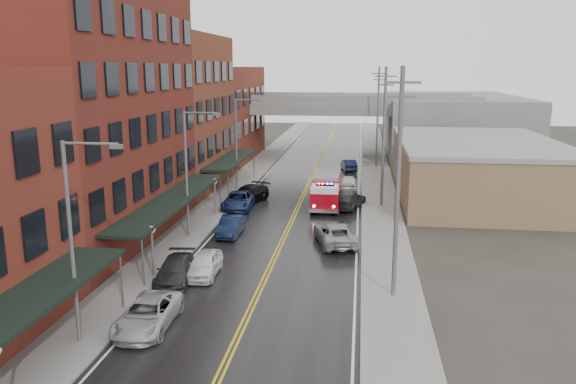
{
  "coord_description": "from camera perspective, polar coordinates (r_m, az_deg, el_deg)",
  "views": [
    {
      "loc": [
        5.27,
        -13.35,
        11.91
      ],
      "look_at": [
        0.08,
        26.4,
        3.0
      ],
      "focal_mm": 35.0,
      "sensor_mm": 36.0,
      "label": 1
    }
  ],
  "objects": [
    {
      "name": "brick_building_c",
      "position": [
        57.13,
        -11.67,
        7.85
      ],
      "size": [
        9.0,
        15.0,
        15.0
      ],
      "primitive_type": "cube",
      "color": "brown",
      "rests_on": "ground"
    },
    {
      "name": "utility_pole_1",
      "position": [
        48.71,
        9.71,
        5.75
      ],
      "size": [
        1.8,
        0.24,
        12.0
      ],
      "color": "#59595B",
      "rests_on": "ground"
    },
    {
      "name": "sidewalk_right",
      "position": [
        44.98,
        9.77,
        -2.91
      ],
      "size": [
        3.0,
        160.0,
        0.15
      ],
      "primitive_type": "cube",
      "color": "slate",
      "rests_on": "ground"
    },
    {
      "name": "utility_pole_2",
      "position": [
        68.61,
        9.1,
        7.69
      ],
      "size": [
        1.8,
        0.24,
        12.0
      ],
      "color": "#59595B",
      "rests_on": "ground"
    },
    {
      "name": "street_lamp_0",
      "position": [
        25.31,
        -20.76,
        -3.71
      ],
      "size": [
        2.64,
        0.22,
        9.0
      ],
      "color": "#59595B",
      "rests_on": "ground"
    },
    {
      "name": "road",
      "position": [
        45.26,
        0.49,
        -2.71
      ],
      "size": [
        11.0,
        160.0,
        0.02
      ],
      "primitive_type": "cube",
      "color": "black",
      "rests_on": "ground"
    },
    {
      "name": "parked_car_left_5",
      "position": [
        40.96,
        -5.84,
        -3.45
      ],
      "size": [
        1.45,
        4.12,
        1.36
      ],
      "primitive_type": "imported",
      "rotation": [
        0.0,
        0.0,
        0.0
      ],
      "color": "#0D1932",
      "rests_on": "ground"
    },
    {
      "name": "parked_car_right_0",
      "position": [
        38.83,
        4.81,
        -4.24
      ],
      "size": [
        3.63,
        5.72,
        1.47
      ],
      "primitive_type": "imported",
      "rotation": [
        0.0,
        0.0,
        3.38
      ],
      "color": "#93969A",
      "rests_on": "ground"
    },
    {
      "name": "right_far_block",
      "position": [
        84.69,
        16.16,
        6.68
      ],
      "size": [
        18.0,
        30.0,
        8.0
      ],
      "primitive_type": "cube",
      "color": "slate",
      "rests_on": "ground"
    },
    {
      "name": "parked_car_left_7",
      "position": [
        50.41,
        -4.09,
        -0.27
      ],
      "size": [
        3.72,
        5.71,
        1.54
      ],
      "primitive_type": "imported",
      "rotation": [
        0.0,
        0.0,
        -0.32
      ],
      "color": "black",
      "rests_on": "ground"
    },
    {
      "name": "brick_building_far",
      "position": [
        73.96,
        -7.2,
        7.85
      ],
      "size": [
        9.0,
        20.0,
        12.0
      ],
      "primitive_type": "cube",
      "color": "maroon",
      "rests_on": "ground"
    },
    {
      "name": "sidewalk_left",
      "position": [
        46.66,
        -8.45,
        -2.3
      ],
      "size": [
        3.0,
        160.0,
        0.15
      ],
      "primitive_type": "cube",
      "color": "slate",
      "rests_on": "ground"
    },
    {
      "name": "parked_car_left_6",
      "position": [
        48.48,
        -5.0,
        -0.86
      ],
      "size": [
        2.56,
        5.28,
        1.45
      ],
      "primitive_type": "imported",
      "rotation": [
        0.0,
        0.0,
        0.03
      ],
      "color": "navy",
      "rests_on": "ground"
    },
    {
      "name": "street_lamp_2",
      "position": [
        55.06,
        -5.04,
        5.47
      ],
      "size": [
        2.64,
        0.22,
        9.0
      ],
      "color": "#59595B",
      "rests_on": "ground"
    },
    {
      "name": "fire_truck",
      "position": [
        49.11,
        3.94,
        0.24
      ],
      "size": [
        3.03,
        7.49,
        2.73
      ],
      "rotation": [
        0.0,
        0.0,
        0.0
      ],
      "color": "maroon",
      "rests_on": "ground"
    },
    {
      "name": "parked_car_left_3",
      "position": [
        32.8,
        -11.4,
        -7.78
      ],
      "size": [
        2.37,
        4.74,
        1.32
      ],
      "primitive_type": "imported",
      "rotation": [
        0.0,
        0.0,
        0.12
      ],
      "color": "#262628",
      "rests_on": "ground"
    },
    {
      "name": "globe_lamp_1",
      "position": [
        33.01,
        -13.66,
        -4.74
      ],
      "size": [
        0.44,
        0.44,
        3.12
      ],
      "color": "#59595B",
      "rests_on": "ground"
    },
    {
      "name": "parked_car_left_4",
      "position": [
        33.37,
        -8.5,
        -7.26
      ],
      "size": [
        1.75,
        4.09,
        1.38
      ],
      "primitive_type": "imported",
      "rotation": [
        0.0,
        0.0,
        0.03
      ],
      "color": "white",
      "rests_on": "ground"
    },
    {
      "name": "street_lamp_1",
      "position": [
        39.75,
        -9.98,
        2.6
      ],
      "size": [
        2.64,
        0.22,
        9.0
      ],
      "color": "#59595B",
      "rests_on": "ground"
    },
    {
      "name": "utility_pole_0",
      "position": [
        28.97,
        11.12,
        1.14
      ],
      "size": [
        1.8,
        0.24,
        12.0
      ],
      "color": "#59595B",
      "rests_on": "ground"
    },
    {
      "name": "awning_2",
      "position": [
        56.06,
        -5.83,
        3.31
      ],
      "size": [
        2.6,
        13.0,
        3.09
      ],
      "color": "black",
      "rests_on": "ground"
    },
    {
      "name": "globe_lamp_2",
      "position": [
        45.91,
        -7.46,
        0.36
      ],
      "size": [
        0.44,
        0.44,
        3.12
      ],
      "color": "#59595B",
      "rests_on": "ground"
    },
    {
      "name": "tan_building",
      "position": [
        55.23,
        18.53,
        2.07
      ],
      "size": [
        14.0,
        22.0,
        5.0
      ],
      "primitive_type": "cube",
      "color": "brown",
      "rests_on": "ground"
    },
    {
      "name": "parked_car_right_3",
      "position": [
        66.52,
        6.19,
        2.75
      ],
      "size": [
        2.18,
        4.37,
        1.38
      ],
      "primitive_type": "imported",
      "rotation": [
        0.0,
        0.0,
        3.32
      ],
      "color": "black",
      "rests_on": "ground"
    },
    {
      "name": "curb_left",
      "position": [
        46.25,
        -6.48,
        -2.38
      ],
      "size": [
        0.3,
        160.0,
        0.15
      ],
      "primitive_type": "cube",
      "color": "gray",
      "rests_on": "ground"
    },
    {
      "name": "parked_car_left_2",
      "position": [
        27.53,
        -14.06,
        -11.95
      ],
      "size": [
        2.34,
        4.91,
        1.35
      ],
      "primitive_type": "imported",
      "rotation": [
        0.0,
        0.0,
        0.02
      ],
      "color": "#ACAEB4",
      "rests_on": "ground"
    },
    {
      "name": "awning_1",
      "position": [
        39.55,
        -11.6,
        -0.77
      ],
      "size": [
        2.6,
        18.0,
        3.09
      ],
      "color": "black",
      "rests_on": "ground"
    },
    {
      "name": "parked_car_right_1",
      "position": [
        48.86,
        6.15,
        -0.77
      ],
      "size": [
        3.37,
        5.38,
        1.45
      ],
      "primitive_type": "imported",
      "rotation": [
        0.0,
        0.0,
        2.86
      ],
      "color": "#262629",
      "rests_on": "ground"
    },
    {
      "name": "parked_car_right_2",
      "position": [
        56.29,
        6.15,
        0.98
      ],
      "size": [
        1.84,
        4.22,
        1.42
      ],
      "primitive_type": "imported",
      "rotation": [
        0.0,
        0.0,
        3.18
      ],
      "color": "silver",
      "rests_on": "ground"
    },
    {
      "name": "awning_0",
      "position": [
        23.31,
        -27.09,
        -11.43
      ],
      "size": [
        2.6,
        16.0,
        3.09
      ],
      "color": "black",
      "rests_on": "ground"
    },
    {
      "name": "overpass",
      "position": [
        75.77,
        3.46,
        8.02
      ],
      "size": [
        40.0,
        10.0,
        7.5
      ],
      "color": "slate",
      "rests_on": "ground"
    },
    {
      "name": "curb_right",
      "position": [
        44.94,
        7.67,
        -2.85
      ],
      "size": [
        0.3,
        160.0,
        0.15
      ],
      "primitive_type": "cube",
      "color": "gray",
      "rests_on": "ground"
    },
    {
      "name": "brick_building_b",
      "position": [
        40.92,
        -19.76,
        7.73
      ],
      "size": [
        9.0,
        20.0,
        18.0
      ],
      "primitive_type": "cube",
      "color": "#5C2218",
      "rests_on": "ground"
    }
  ]
}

